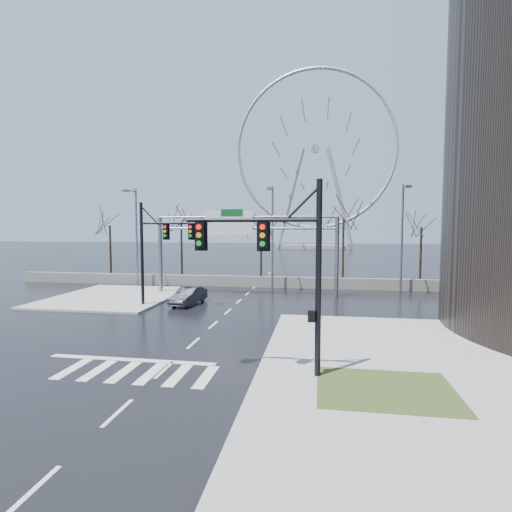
% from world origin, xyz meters
% --- Properties ---
extents(ground, '(260.00, 260.00, 0.00)m').
position_xyz_m(ground, '(0.00, 0.00, 0.00)').
color(ground, black).
rests_on(ground, ground).
extents(sidewalk_near, '(12.00, 12.00, 0.15)m').
position_xyz_m(sidewalk_near, '(10.00, -9.00, 0.07)').
color(sidewalk_near, gray).
rests_on(sidewalk_near, ground).
extents(sidewalk_right_ext, '(12.00, 10.00, 0.15)m').
position_xyz_m(sidewalk_right_ext, '(10.00, 2.00, 0.07)').
color(sidewalk_right_ext, gray).
rests_on(sidewalk_right_ext, ground).
extents(sidewalk_far, '(10.00, 12.00, 0.15)m').
position_xyz_m(sidewalk_far, '(-11.00, 12.00, 0.07)').
color(sidewalk_far, gray).
rests_on(sidewalk_far, ground).
extents(grass_strip, '(5.00, 4.00, 0.02)m').
position_xyz_m(grass_strip, '(9.00, -5.00, 0.15)').
color(grass_strip, '#2C3A18').
rests_on(grass_strip, sidewalk_near).
extents(barrier_wall, '(52.00, 0.50, 1.10)m').
position_xyz_m(barrier_wall, '(0.00, 20.00, 0.55)').
color(barrier_wall, slate).
rests_on(barrier_wall, ground).
extents(signal_mast_near, '(5.52, 0.41, 8.00)m').
position_xyz_m(signal_mast_near, '(5.14, -4.04, 4.87)').
color(signal_mast_near, black).
rests_on(signal_mast_near, ground).
extents(signal_mast_far, '(4.72, 0.41, 8.00)m').
position_xyz_m(signal_mast_far, '(-5.87, 8.96, 4.83)').
color(signal_mast_far, black).
rests_on(signal_mast_far, ground).
extents(sign_gantry, '(16.36, 0.40, 7.60)m').
position_xyz_m(sign_gantry, '(-0.38, 14.96, 5.18)').
color(sign_gantry, slate).
rests_on(sign_gantry, ground).
extents(streetlight_left, '(0.50, 2.55, 10.00)m').
position_xyz_m(streetlight_left, '(-12.00, 18.16, 5.89)').
color(streetlight_left, slate).
rests_on(streetlight_left, ground).
extents(streetlight_mid, '(0.50, 2.55, 10.00)m').
position_xyz_m(streetlight_mid, '(2.00, 18.16, 5.89)').
color(streetlight_mid, slate).
rests_on(streetlight_mid, ground).
extents(streetlight_right, '(0.50, 2.55, 10.00)m').
position_xyz_m(streetlight_right, '(14.00, 18.16, 5.89)').
color(streetlight_right, slate).
rests_on(streetlight_right, ground).
extents(tree_far_left, '(3.50, 3.50, 7.00)m').
position_xyz_m(tree_far_left, '(-18.00, 24.00, 5.57)').
color(tree_far_left, black).
rests_on(tree_far_left, ground).
extents(tree_left, '(3.75, 3.75, 7.50)m').
position_xyz_m(tree_left, '(-9.00, 23.50, 5.98)').
color(tree_left, black).
rests_on(tree_left, ground).
extents(tree_center, '(3.25, 3.25, 6.50)m').
position_xyz_m(tree_center, '(0.00, 24.50, 5.17)').
color(tree_center, black).
rests_on(tree_center, ground).
extents(tree_right, '(3.90, 3.90, 7.80)m').
position_xyz_m(tree_right, '(9.00, 23.50, 6.22)').
color(tree_right, black).
rests_on(tree_right, ground).
extents(tree_far_right, '(3.40, 3.40, 6.80)m').
position_xyz_m(tree_far_right, '(17.00, 24.00, 5.41)').
color(tree_far_right, black).
rests_on(tree_far_right, ground).
extents(ferris_wheel, '(45.00, 6.00, 50.91)m').
position_xyz_m(ferris_wheel, '(5.00, 95.00, 26.13)').
color(ferris_wheel, gray).
rests_on(ferris_wheel, ground).
extents(car, '(2.02, 4.30, 1.36)m').
position_xyz_m(car, '(-3.70, 10.13, 0.68)').
color(car, black).
rests_on(car, ground).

